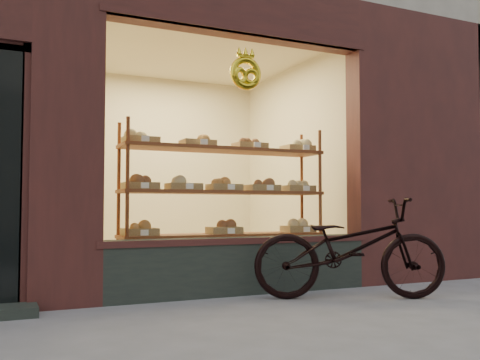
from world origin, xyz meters
name	(u,v)px	position (x,y,z in m)	size (l,w,h in m)	color
ground	(325,353)	(0.00, 0.00, 0.00)	(90.00, 90.00, 0.00)	slate
display_shelf	(224,204)	(0.45, 2.55, 0.87)	(2.20, 0.45, 1.70)	brown
bicycle	(349,248)	(1.25, 1.45, 0.47)	(0.62, 1.77, 0.93)	black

